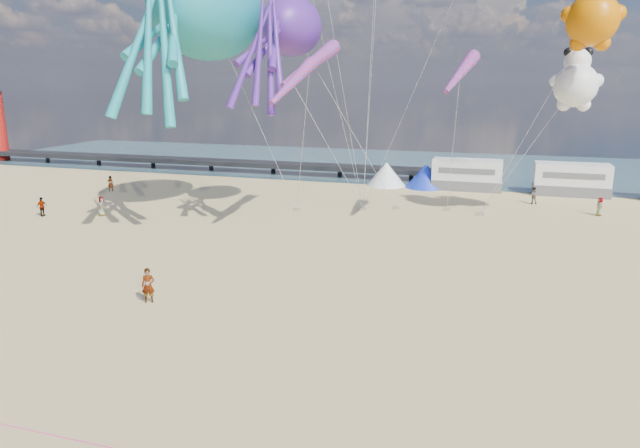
{
  "coord_description": "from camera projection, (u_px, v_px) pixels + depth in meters",
  "views": [
    {
      "loc": [
        8.46,
        -17.16,
        10.5
      ],
      "look_at": [
        1.35,
        6.0,
        4.37
      ],
      "focal_mm": 32.0,
      "sensor_mm": 36.0,
      "label": 1
    }
  ],
  "objects": [
    {
      "name": "kite_octopus_teal",
      "position": [
        207.0,
        8.0,
        41.78
      ],
      "size": [
        6.94,
        12.93,
        14.08
      ],
      "primitive_type": null,
      "rotation": [
        0.0,
        0.0,
        0.14
      ],
      "color": "teal"
    },
    {
      "name": "beachgoer_3",
      "position": [
        42.0,
        207.0,
        45.1
      ],
      "size": [
        0.72,
        1.07,
        1.54
      ],
      "primitive_type": "imported",
      "rotation": [
        0.0,
        0.0,
        1.42
      ],
      "color": "#7F6659",
      "rests_on": "ground"
    },
    {
      "name": "kite_teddy_orange",
      "position": [
        593.0,
        20.0,
        37.45
      ],
      "size": [
        4.59,
        4.38,
        5.81
      ],
      "primitive_type": null,
      "rotation": [
        0.0,
        0.0,
        0.13
      ],
      "color": "#DB6B00"
    },
    {
      "name": "sandbag_e",
      "position": [
        363.0,
        209.0,
        47.35
      ],
      "size": [
        0.5,
        0.35,
        0.22
      ],
      "primitive_type": "cube",
      "color": "gray",
      "rests_on": "ground"
    },
    {
      "name": "sandbag_b",
      "position": [
        396.0,
        208.0,
        47.77
      ],
      "size": [
        0.5,
        0.35,
        0.22
      ],
      "primitive_type": "cube",
      "color": "gray",
      "rests_on": "ground"
    },
    {
      "name": "windsock_mid",
      "position": [
        460.0,
        73.0,
        38.29
      ],
      "size": [
        2.48,
        5.59,
        5.53
      ],
      "primitive_type": null,
      "rotation": [
        0.0,
        0.0,
        -0.28
      ],
      "color": "red"
    },
    {
      "name": "beachgoer_5",
      "position": [
        111.0,
        184.0,
        55.23
      ],
      "size": [
        1.44,
        1.15,
        1.53
      ],
      "primitive_type": "imported",
      "rotation": [
        0.0,
        0.0,
        3.72
      ],
      "color": "#7F6659",
      "rests_on": "ground"
    },
    {
      "name": "motorhome_1",
      "position": [
        571.0,
        179.0,
        53.18
      ],
      "size": [
        6.6,
        2.5,
        3.0
      ],
      "primitive_type": "cube",
      "color": "silver",
      "rests_on": "ground"
    },
    {
      "name": "standing_person",
      "position": [
        148.0,
        286.0,
        27.53
      ],
      "size": [
        0.74,
        0.62,
        1.72
      ],
      "primitive_type": "imported",
      "rotation": [
        0.0,
        0.0,
        0.39
      ],
      "color": "tan",
      "rests_on": "ground"
    },
    {
      "name": "beachgoer_6",
      "position": [
        102.0,
        206.0,
        45.24
      ],
      "size": [
        0.63,
        0.68,
        1.56
      ],
      "primitive_type": "imported",
      "rotation": [
        0.0,
        0.0,
        0.98
      ],
      "color": "#7F6659",
      "rests_on": "ground"
    },
    {
      "name": "sandbag_d",
      "position": [
        447.0,
        209.0,
        47.2
      ],
      "size": [
        0.5,
        0.35,
        0.22
      ],
      "primitive_type": "cube",
      "color": "gray",
      "rests_on": "ground"
    },
    {
      "name": "kite_panda",
      "position": [
        576.0,
        85.0,
        41.29
      ],
      "size": [
        4.32,
        4.14,
        5.35
      ],
      "primitive_type": null,
      "rotation": [
        0.0,
        0.0,
        0.16
      ],
      "color": "white"
    },
    {
      "name": "kite_octopus_purple",
      "position": [
        291.0,
        26.0,
        41.84
      ],
      "size": [
        4.79,
        9.68,
        10.71
      ],
      "primitive_type": null,
      "rotation": [
        0.0,
        0.0,
        -0.08
      ],
      "color": "#4C2187"
    },
    {
      "name": "ground",
      "position": [
        237.0,
        375.0,
        20.89
      ],
      "size": [
        120.0,
        120.0,
        0.0
      ],
      "primitive_type": "plane",
      "color": "#DAC07D",
      "rests_on": "ground"
    },
    {
      "name": "pier",
      "position": [
        181.0,
        160.0,
        69.39
      ],
      "size": [
        60.0,
        3.0,
        0.5
      ],
      "primitive_type": "cube",
      "color": "black",
      "rests_on": "ground"
    },
    {
      "name": "sandbag_a",
      "position": [
        297.0,
        209.0,
        47.13
      ],
      "size": [
        0.5,
        0.35,
        0.22
      ],
      "primitive_type": "cube",
      "color": "gray",
      "rests_on": "ground"
    },
    {
      "name": "tent_blue",
      "position": [
        426.0,
        176.0,
        57.1
      ],
      "size": [
        4.0,
        4.0,
        2.4
      ],
      "primitive_type": "cone",
      "color": "#1933CC",
      "rests_on": "ground"
    },
    {
      "name": "sandbag_c",
      "position": [
        480.0,
        214.0,
        45.5
      ],
      "size": [
        0.5,
        0.35,
        0.22
      ],
      "primitive_type": "cube",
      "color": "gray",
      "rests_on": "ground"
    },
    {
      "name": "beachgoer_1",
      "position": [
        533.0,
        196.0,
        49.63
      ],
      "size": [
        0.75,
        0.52,
        1.48
      ],
      "primitive_type": "imported",
      "rotation": [
        0.0,
        0.0,
        3.21
      ],
      "color": "#7F6659",
      "rests_on": "ground"
    },
    {
      "name": "beachgoer_0",
      "position": [
        600.0,
        207.0,
        45.26
      ],
      "size": [
        0.52,
        0.63,
        1.49
      ],
      "primitive_type": "imported",
      "rotation": [
        0.0,
        0.0,
        5.05
      ],
      "color": "#7F6659",
      "rests_on": "ground"
    },
    {
      "name": "windsock_right",
      "position": [
        292.0,
        82.0,
        36.26
      ],
      "size": [
        2.1,
        5.31,
        5.24
      ],
      "primitive_type": null,
      "rotation": [
        0.0,
        0.0,
        -0.24
      ],
      "color": "red"
    },
    {
      "name": "tent_white",
      "position": [
        386.0,
        174.0,
        58.23
      ],
      "size": [
        4.0,
        4.0,
        2.4
      ],
      "primitive_type": "cone",
      "color": "white",
      "rests_on": "ground"
    },
    {
      "name": "windsock_left",
      "position": [
        310.0,
        65.0,
        38.78
      ],
      "size": [
        2.41,
        7.98,
        7.91
      ],
      "primitive_type": null,
      "rotation": [
        0.0,
        0.0,
        -0.17
      ],
      "color": "red"
    },
    {
      "name": "water",
      "position": [
        424.0,
        166.0,
        71.86
      ],
      "size": [
        120.0,
        120.0,
        0.0
      ],
      "primitive_type": "plane",
      "color": "#31525E",
      "rests_on": "ground"
    },
    {
      "name": "motorhome_0",
      "position": [
        467.0,
        175.0,
        55.88
      ],
      "size": [
        6.6,
        2.5,
        3.0
      ],
      "primitive_type": "cube",
      "color": "silver",
      "rests_on": "ground"
    }
  ]
}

